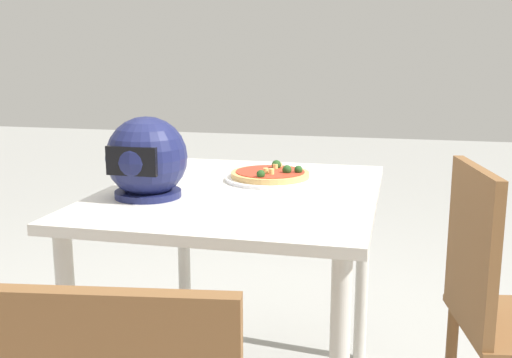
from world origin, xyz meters
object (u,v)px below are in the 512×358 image
Objects in this scene: motorcycle_helmet at (147,159)px; dining_table at (241,220)px; chair_side at (501,303)px; drinking_glass at (139,164)px; pizza at (271,174)px.

dining_table is at bearing -146.87° from motorcycle_helmet.
chair_side is at bearing -175.83° from motorcycle_helmet.
drinking_glass is at bearing -58.92° from motorcycle_helmet.
pizza is 0.82m from chair_side.
motorcycle_helmet is (0.25, 0.16, 0.22)m from dining_table.
chair_side is at bearing 174.96° from drinking_glass.
motorcycle_helmet is at bearing 45.53° from pizza.
dining_table is at bearing -6.24° from chair_side.
chair_side is (-1.14, 0.10, -0.34)m from drinking_glass.
pizza is 0.44m from drinking_glass.
pizza is at bearing -112.41° from dining_table.
pizza is 0.45m from motorcycle_helmet.
pizza is 0.30× the size of chair_side.
dining_table is 0.37m from motorcycle_helmet.
drinking_glass is 0.15× the size of chair_side.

